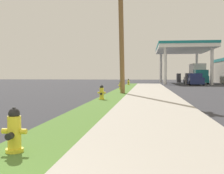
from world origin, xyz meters
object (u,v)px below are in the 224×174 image
object	(u,v)px
fire_hydrant_fourth	(128,82)
car_black_by_far_pump	(190,79)
fire_hydrant_third	(121,86)
utility_pole_midground	(121,20)
fire_hydrant_second	(102,93)
truck_teal_at_forecourt	(198,74)
car_navy_by_near_pump	(195,80)
fire_hydrant_nearest	(14,133)

from	to	relation	value
fire_hydrant_fourth	car_black_by_far_pump	distance (m)	16.93
car_black_by_far_pump	fire_hydrant_third	bearing A→B (deg)	-110.73
utility_pole_midground	car_black_by_far_pump	distance (m)	32.42
fire_hydrant_second	truck_teal_at_forecourt	bearing A→B (deg)	72.19
fire_hydrant_second	utility_pole_midground	bearing A→B (deg)	82.90
fire_hydrant_fourth	utility_pole_midground	bearing A→B (deg)	-88.14
fire_hydrant_third	car_black_by_far_pump	size ratio (longest dim) A/B	0.16
fire_hydrant_second	fire_hydrant_third	size ratio (longest dim) A/B	1.00
fire_hydrant_third	fire_hydrant_fourth	size ratio (longest dim) A/B	1.00
car_navy_by_near_pump	fire_hydrant_fourth	bearing A→B (deg)	-158.04
fire_hydrant_third	car_navy_by_near_pump	world-z (taller)	car_navy_by_near_pump
car_navy_by_near_pump	car_black_by_far_pump	distance (m)	10.54
car_black_by_far_pump	truck_teal_at_forecourt	xyz separation A→B (m)	(0.70, -3.55, 0.77)
fire_hydrant_fourth	car_black_by_far_pump	size ratio (longest dim) A/B	0.16
fire_hydrant_second	truck_teal_at_forecourt	distance (m)	33.64
truck_teal_at_forecourt	fire_hydrant_third	bearing A→B (deg)	-115.31
fire_hydrant_third	car_navy_by_near_pump	size ratio (longest dim) A/B	0.16
truck_teal_at_forecourt	car_black_by_far_pump	bearing A→B (deg)	101.18
fire_hydrant_nearest	truck_teal_at_forecourt	bearing A→B (deg)	76.52
fire_hydrant_third	car_black_by_far_pump	xyz separation A→B (m)	(9.53, 25.18, 0.28)
fire_hydrant_nearest	utility_pole_midground	world-z (taller)	utility_pole_midground
fire_hydrant_third	utility_pole_midground	xyz separation A→B (m)	(0.53, -5.67, 4.62)
utility_pole_midground	car_navy_by_near_pump	world-z (taller)	utility_pole_midground
fire_hydrant_fourth	utility_pole_midground	distance (m)	17.49
utility_pole_midground	car_black_by_far_pump	bearing A→B (deg)	73.75
utility_pole_midground	truck_teal_at_forecourt	xyz separation A→B (m)	(9.70, 27.30, -3.58)
fire_hydrant_second	car_navy_by_near_pump	size ratio (longest dim) A/B	0.16
fire_hydrant_second	car_black_by_far_pump	world-z (taller)	car_black_by_far_pump
fire_hydrant_nearest	truck_teal_at_forecourt	world-z (taller)	truck_teal_at_forecourt
fire_hydrant_second	fire_hydrant_fourth	distance (m)	21.57
fire_hydrant_fourth	car_black_by_far_pump	xyz separation A→B (m)	(9.54, 13.99, 0.28)
fire_hydrant_third	truck_teal_at_forecourt	size ratio (longest dim) A/B	0.12
fire_hydrant_second	fire_hydrant_fourth	size ratio (longest dim) A/B	1.00
fire_hydrant_third	fire_hydrant_fourth	bearing A→B (deg)	90.07
car_navy_by_near_pump	car_black_by_far_pump	size ratio (longest dim) A/B	0.98
fire_hydrant_nearest	car_black_by_far_pump	size ratio (longest dim) A/B	0.16
fire_hydrant_nearest	fire_hydrant_third	distance (m)	20.66
fire_hydrant_nearest	truck_teal_at_forecourt	xyz separation A→B (m)	(10.14, 42.29, 1.04)
car_navy_by_near_pump	car_black_by_far_pump	xyz separation A→B (m)	(0.89, 10.50, 0.00)
fire_hydrant_second	fire_hydrant_fourth	bearing A→B (deg)	89.90
fire_hydrant_nearest	car_black_by_far_pump	bearing A→B (deg)	78.37
fire_hydrant_fourth	car_black_by_far_pump	bearing A→B (deg)	55.70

